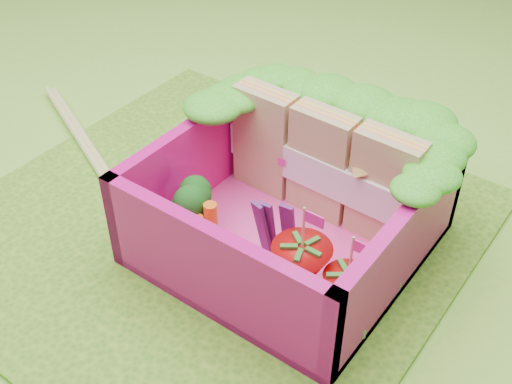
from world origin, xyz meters
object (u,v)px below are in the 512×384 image
object	(u,v)px
strawberry_right	(346,293)
chopsticks	(98,163)
sandwich_stack	(323,164)
broccoli	(190,202)
bento_box	(290,204)
strawberry_left	(301,269)

from	to	relation	value
strawberry_right	chopsticks	distance (m)	1.85
strawberry_right	sandwich_stack	bearing A→B (deg)	130.79
strawberry_right	broccoli	bearing A→B (deg)	179.06
bento_box	strawberry_right	size ratio (longest dim) A/B	2.75
broccoli	strawberry_right	distance (m)	0.95
bento_box	chopsticks	bearing A→B (deg)	-174.83
strawberry_left	chopsticks	xyz separation A→B (m)	(-1.60, 0.17, -0.18)
bento_box	broccoli	size ratio (longest dim) A/B	4.19
sandwich_stack	chopsticks	world-z (taller)	sandwich_stack
bento_box	chopsticks	size ratio (longest dim) A/B	0.66
strawberry_right	chopsticks	world-z (taller)	strawberry_right
bento_box	sandwich_stack	distance (m)	0.31
strawberry_right	bento_box	bearing A→B (deg)	151.13
sandwich_stack	strawberry_right	world-z (taller)	sandwich_stack
strawberry_right	chopsticks	xyz separation A→B (m)	(-1.84, 0.15, -0.15)
bento_box	strawberry_left	xyz separation A→B (m)	(0.26, -0.29, -0.08)
sandwich_stack	strawberry_right	size ratio (longest dim) A/B	2.37
broccoli	strawberry_right	world-z (taller)	strawberry_right
chopsticks	bento_box	bearing A→B (deg)	5.17
sandwich_stack	chopsticks	size ratio (longest dim) A/B	0.57
sandwich_stack	strawberry_left	distance (m)	0.66
strawberry_left	strawberry_right	bearing A→B (deg)	4.15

